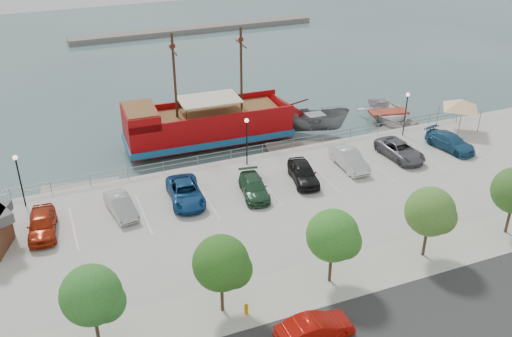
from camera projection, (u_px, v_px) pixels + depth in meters
name	position (u px, v px, depth m)	size (l,w,h in m)	color
ground	(278.00, 211.00, 44.27)	(160.00, 160.00, 0.00)	#375455
sidewalk	(343.00, 277.00, 35.62)	(100.00, 4.00, 0.05)	#B3B29E
seawall_railing	(242.00, 153.00, 49.94)	(50.00, 0.06, 1.00)	slate
far_shore	(195.00, 29.00, 92.40)	(40.00, 3.00, 0.80)	slate
pirate_ship	(221.00, 123.00, 54.60)	(18.38, 5.71, 11.52)	#9D0609
patrol_boat	(315.00, 123.00, 56.29)	(2.49, 6.62, 2.56)	slate
speedboat	(388.00, 115.00, 59.47)	(5.12, 7.17, 1.49)	silver
dock_west	(81.00, 188.00, 47.12)	(6.28, 1.80, 0.36)	gray
dock_mid	(306.00, 147.00, 54.04)	(7.50, 2.14, 0.43)	#686156
dock_east	(391.00, 131.00, 57.25)	(7.13, 2.04, 0.41)	slate
canopy_tent	(462.00, 99.00, 54.05)	(4.93, 4.93, 3.67)	slate
street_sedan	(315.00, 329.00, 30.66)	(1.50, 4.30, 1.42)	#AF1008
fire_hydrant	(246.00, 309.00, 32.50)	(0.25, 0.25, 0.73)	#D58E00
lamp_post_left	(18.00, 172.00, 41.72)	(0.36, 0.36, 4.28)	black
lamp_post_mid	(247.00, 133.00, 47.74)	(0.36, 0.36, 4.28)	black
lamp_post_right	(406.00, 106.00, 53.09)	(0.36, 0.36, 4.28)	black
tree_b	(94.00, 297.00, 29.06)	(3.30, 3.20, 5.00)	#473321
tree_c	(224.00, 265.00, 31.40)	(3.30, 3.20, 5.00)	#473321
tree_d	(335.00, 237.00, 33.74)	(3.30, 3.20, 5.00)	#473321
tree_e	(432.00, 213.00, 36.08)	(3.30, 3.20, 5.00)	#473321
parked_car_a	(42.00, 224.00, 39.50)	(1.85, 4.60, 1.57)	#A1260C
parked_car_b	(121.00, 205.00, 41.85)	(1.47, 4.21, 1.39)	#AFAFAF
parked_car_c	(186.00, 192.00, 43.43)	(2.42, 5.25, 1.46)	navy
parked_car_d	(254.00, 187.00, 44.27)	(1.87, 4.59, 1.33)	#264E32
parked_car_e	(303.00, 173.00, 46.12)	(1.86, 4.62, 1.57)	black
parked_car_f	(349.00, 159.00, 48.30)	(1.63, 4.68, 1.54)	silver
parked_car_g	(400.00, 150.00, 49.96)	(2.35, 5.09, 1.41)	#58575D
parked_car_h	(450.00, 142.00, 51.48)	(1.99, 4.88, 1.42)	#205177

